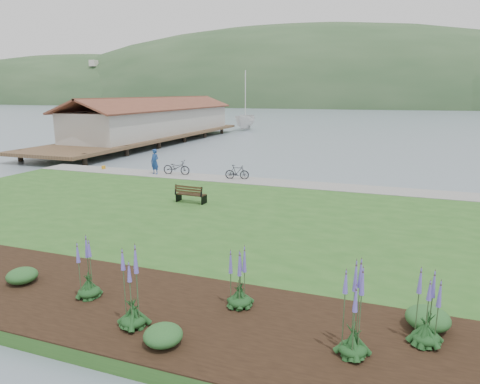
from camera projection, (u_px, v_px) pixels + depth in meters
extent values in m
plane|color=slate|center=(222.00, 217.00, 21.05)|extent=(600.00, 600.00, 0.00)
cube|color=#27561E|center=(205.00, 224.00, 19.18)|extent=(34.00, 20.00, 0.40)
cube|color=gray|center=(263.00, 182.00, 27.27)|extent=(34.00, 2.20, 0.03)
cube|color=black|center=(185.00, 314.00, 10.99)|extent=(24.00, 4.40, 0.04)
cube|color=#4C3826|center=(150.00, 136.00, 51.31)|extent=(8.00, 36.00, 0.30)
cube|color=#B2ADA3|center=(158.00, 121.00, 52.76)|extent=(6.40, 28.00, 3.00)
cube|color=black|center=(191.00, 194.00, 22.12)|extent=(1.58, 0.63, 0.05)
cube|color=black|center=(188.00, 190.00, 21.79)|extent=(1.55, 0.24, 0.48)
cube|color=black|center=(179.00, 197.00, 22.46)|extent=(0.09, 0.53, 0.43)
cube|color=black|center=(204.00, 200.00, 21.88)|extent=(0.09, 0.53, 0.43)
imported|color=navy|center=(155.00, 160.00, 29.54)|extent=(0.85, 0.67, 2.08)
imported|color=black|center=(176.00, 167.00, 29.55)|extent=(0.83, 1.98, 1.01)
imported|color=black|center=(237.00, 172.00, 27.98)|extent=(0.75, 1.64, 0.95)
imported|color=silver|center=(245.00, 130.00, 69.01)|extent=(11.88, 12.07, 29.67)
cube|color=orange|center=(104.00, 167.00, 31.67)|extent=(0.18, 0.27, 0.28)
ellipsoid|color=#143717|center=(134.00, 321.00, 10.35)|extent=(0.62, 0.62, 0.31)
cone|color=#5548A8|center=(131.00, 276.00, 10.09)|extent=(0.36, 0.36, 2.03)
ellipsoid|color=#143717|center=(240.00, 301.00, 11.33)|extent=(0.62, 0.62, 0.31)
cone|color=#5548A8|center=(240.00, 269.00, 11.12)|extent=(0.36, 0.36, 1.49)
ellipsoid|color=#143717|center=(352.00, 349.00, 9.21)|extent=(0.62, 0.62, 0.31)
cone|color=#5548A8|center=(356.00, 300.00, 8.95)|extent=(0.40, 0.40, 2.00)
ellipsoid|color=#143717|center=(89.00, 292.00, 11.85)|extent=(0.62, 0.62, 0.31)
cone|color=#5548A8|center=(86.00, 257.00, 11.61)|extent=(0.32, 0.32, 1.77)
ellipsoid|color=#143717|center=(425.00, 338.00, 9.64)|extent=(0.62, 0.62, 0.31)
cone|color=#5548A8|center=(430.00, 298.00, 9.41)|extent=(0.36, 0.36, 1.66)
ellipsoid|color=#1E4C21|center=(22.00, 276.00, 12.73)|extent=(0.89, 0.89, 0.44)
ellipsoid|color=#1E4C21|center=(163.00, 335.00, 9.61)|extent=(0.89, 0.89, 0.45)
ellipsoid|color=#1E4C21|center=(428.00, 318.00, 10.25)|extent=(1.04, 1.04, 0.52)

